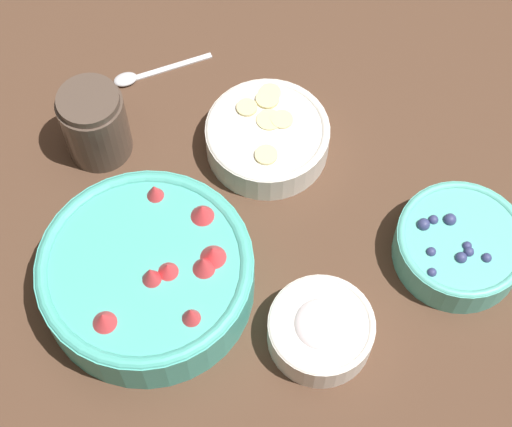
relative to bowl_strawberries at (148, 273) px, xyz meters
The scene contains 7 objects.
ground_plane 0.19m from the bowl_strawberries, 63.66° to the left, with size 4.00×4.00×0.00m, color #4C3323.
bowl_strawberries is the anchor object (origin of this frame).
bowl_blueberries 0.36m from the bowl_strawberries, 26.22° to the left, with size 0.15×0.15×0.06m.
bowl_bananas 0.24m from the bowl_strawberries, 75.14° to the left, with size 0.16×0.16×0.05m.
bowl_cream 0.20m from the bowl_strawberries, ahead, with size 0.12×0.12×0.06m.
jar_chocolate 0.21m from the bowl_strawberries, 131.24° to the left, with size 0.08×0.08×0.10m.
spoon 0.31m from the bowl_strawberries, 115.31° to the left, with size 0.11×0.10×0.01m.
Camera 1 is at (0.17, -0.50, 0.92)m, focal length 60.00 mm.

